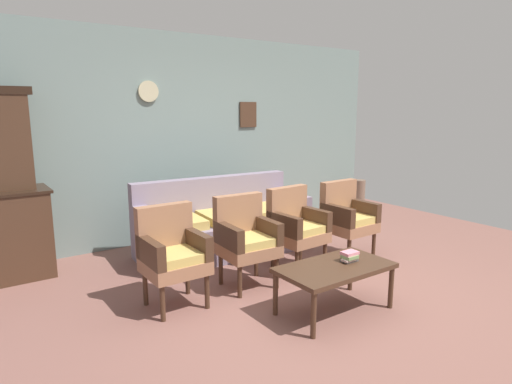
{
  "coord_description": "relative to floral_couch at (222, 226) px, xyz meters",
  "views": [
    {
      "loc": [
        -2.72,
        -2.79,
        1.76
      ],
      "look_at": [
        -0.02,
        1.07,
        0.85
      ],
      "focal_mm": 30.9,
      "sensor_mm": 36.0,
      "label": 1
    }
  ],
  "objects": [
    {
      "name": "floral_couch",
      "position": [
        0.0,
        0.0,
        0.0
      ],
      "size": [
        2.11,
        0.94,
        0.9
      ],
      "color": "gray",
      "rests_on": "ground"
    },
    {
      "name": "armchair_near_cabinet",
      "position": [
        -0.33,
        -1.01,
        0.17
      ],
      "size": [
        0.54,
        0.52,
        0.9
      ],
      "color": "#9E6B4C",
      "rests_on": "ground"
    },
    {
      "name": "armchair_row_middle",
      "position": [
        0.37,
        -0.96,
        0.17
      ],
      "size": [
        0.55,
        0.52,
        0.9
      ],
      "color": "#9E6B4C",
      "rests_on": "ground"
    },
    {
      "name": "armchair_by_doorway",
      "position": [
        1.12,
        -0.99,
        0.17
      ],
      "size": [
        0.53,
        0.5,
        0.9
      ],
      "color": "#9E6B4C",
      "rests_on": "ground"
    },
    {
      "name": "floor_vase_by_wall",
      "position": [
        2.92,
        0.44,
        -0.04
      ],
      "size": [
        0.19,
        0.19,
        0.56
      ],
      "primitive_type": "cylinder",
      "color": "#7B604F",
      "rests_on": "ground"
    },
    {
      "name": "armchair_near_couch_end",
      "position": [
        -1.12,
        -1.02,
        0.17
      ],
      "size": [
        0.52,
        0.49,
        0.9
      ],
      "color": "#9E6B4C",
      "rests_on": "ground"
    },
    {
      "name": "ground_plane",
      "position": [
        0.07,
        -1.71,
        -0.32
      ],
      "size": [
        7.68,
        7.68,
        0.0
      ],
      "primitive_type": "plane",
      "color": "#84564C"
    },
    {
      "name": "wall_back_with_decor",
      "position": [
        0.07,
        0.92,
        1.03
      ],
      "size": [
        6.4,
        0.09,
        2.7
      ],
      "color": "gray",
      "rests_on": "ground"
    },
    {
      "name": "book_stack_on_table",
      "position": [
        0.15,
        -1.94,
        0.14
      ],
      "size": [
        0.17,
        0.12,
        0.09
      ],
      "color": "#5A5A58",
      "rests_on": "coffee_table"
    },
    {
      "name": "coffee_table",
      "position": [
        -0.03,
        -1.94,
        0.05
      ],
      "size": [
        1.0,
        0.56,
        0.42
      ],
      "color": "#472D1E",
      "rests_on": "ground"
    }
  ]
}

